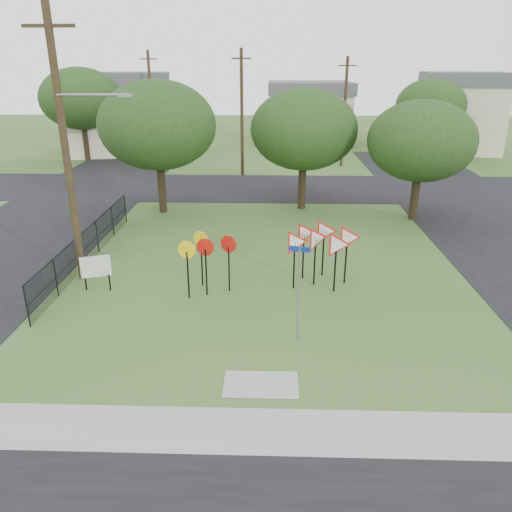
{
  "coord_description": "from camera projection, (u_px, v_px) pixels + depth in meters",
  "views": [
    {
      "loc": [
        0.22,
        -13.58,
        8.07
      ],
      "look_at": [
        -0.3,
        3.0,
        1.6
      ],
      "focal_mm": 35.0,
      "sensor_mm": 36.0,
      "label": 1
    }
  ],
  "objects": [
    {
      "name": "tree_near_left",
      "position": [
        158.0,
        125.0,
        27.04
      ],
      "size": [
        6.4,
        6.4,
        7.27
      ],
      "color": "#2D2313",
      "rests_on": "ground"
    },
    {
      "name": "ground",
      "position": [
        263.0,
        339.0,
        15.59
      ],
      "size": [
        140.0,
        140.0,
        0.0
      ],
      "primitive_type": "plane",
      "color": "#345720"
    },
    {
      "name": "planting_strip",
      "position": [
        258.0,
        470.0,
        10.56
      ],
      "size": [
        30.0,
        0.8,
        0.02
      ],
      "primitive_type": "cube",
      "color": "#345720",
      "rests_on": "ground"
    },
    {
      "name": "tree_far_right",
      "position": [
        431.0,
        105.0,
        43.32
      ],
      "size": [
        6.0,
        6.0,
        6.8
      ],
      "color": "#2D2313",
      "rests_on": "ground"
    },
    {
      "name": "far_pole_a",
      "position": [
        242.0,
        113.0,
        36.32
      ],
      "size": [
        1.4,
        0.24,
        9.0
      ],
      "color": "#3C2E1B",
      "rests_on": "ground"
    },
    {
      "name": "utility_pole_main",
      "position": [
        67.0,
        146.0,
        18.09
      ],
      "size": [
        3.55,
        0.33,
        10.0
      ],
      "color": "#3C2E1B",
      "rests_on": "ground"
    },
    {
      "name": "fence_run",
      "position": [
        88.0,
        244.0,
        21.35
      ],
      "size": [
        0.05,
        11.55,
        1.5
      ],
      "color": "black",
      "rests_on": "ground"
    },
    {
      "name": "tree_near_right",
      "position": [
        421.0,
        141.0,
        25.92
      ],
      "size": [
        5.6,
        5.6,
        6.33
      ],
      "color": "#2D2313",
      "rests_on": "ground"
    },
    {
      "name": "tree_near_mid",
      "position": [
        304.0,
        130.0,
        27.85
      ],
      "size": [
        6.0,
        6.0,
        6.8
      ],
      "color": "#2D2313",
      "rests_on": "ground"
    },
    {
      "name": "street_far",
      "position": [
        268.0,
        188.0,
        34.21
      ],
      "size": [
        60.0,
        8.0,
        0.02
      ],
      "primitive_type": "cube",
      "color": "black",
      "rests_on": "ground"
    },
    {
      "name": "yield_sign_cluster",
      "position": [
        320.0,
        241.0,
        18.86
      ],
      "size": [
        3.03,
        1.66,
        2.39
      ],
      "color": "black",
      "rests_on": "ground"
    },
    {
      "name": "street_right",
      "position": [
        510.0,
        237.0,
        24.54
      ],
      "size": [
        8.0,
        50.0,
        0.02
      ],
      "primitive_type": "cube",
      "color": "black",
      "rests_on": "ground"
    },
    {
      "name": "far_pole_c",
      "position": [
        152.0,
        106.0,
        42.15
      ],
      "size": [
        1.4,
        0.24,
        9.0
      ],
      "color": "#3C2E1B",
      "rests_on": "ground"
    },
    {
      "name": "far_pole_b",
      "position": [
        344.0,
        112.0,
        39.9
      ],
      "size": [
        1.4,
        0.24,
        8.5
      ],
      "color": "#3C2E1B",
      "rests_on": "ground"
    },
    {
      "name": "info_board",
      "position": [
        96.0,
        268.0,
        18.57
      ],
      "size": [
        1.06,
        0.39,
        1.38
      ],
      "color": "black",
      "rests_on": "ground"
    },
    {
      "name": "house_mid",
      "position": [
        309.0,
        113.0,
        51.57
      ],
      "size": [
        8.4,
        8.4,
        6.2
      ],
      "color": "beige",
      "rests_on": "ground"
    },
    {
      "name": "house_right",
      "position": [
        460.0,
        112.0,
        47.25
      ],
      "size": [
        8.3,
        8.3,
        7.2
      ],
      "color": "beige",
      "rests_on": "ground"
    },
    {
      "name": "street_name_sign",
      "position": [
        298.0,
        287.0,
        14.98
      ],
      "size": [
        0.62,
        0.16,
        3.06
      ],
      "color": "gray",
      "rests_on": "ground"
    },
    {
      "name": "sidewalk",
      "position": [
        259.0,
        431.0,
        11.67
      ],
      "size": [
        30.0,
        1.6,
        0.02
      ],
      "primitive_type": "cube",
      "color": "gray",
      "rests_on": "ground"
    },
    {
      "name": "house_left",
      "position": [
        119.0,
        113.0,
        46.33
      ],
      "size": [
        10.58,
        8.88,
        7.2
      ],
      "color": "beige",
      "rests_on": "ground"
    },
    {
      "name": "street_left",
      "position": [
        30.0,
        232.0,
        25.25
      ],
      "size": [
        8.0,
        50.0,
        0.02
      ],
      "primitive_type": "cube",
      "color": "black",
      "rests_on": "ground"
    },
    {
      "name": "stop_sign_cluster",
      "position": [
        206.0,
        251.0,
        18.15
      ],
      "size": [
        2.09,
        1.32,
        2.22
      ],
      "color": "black",
      "rests_on": "ground"
    },
    {
      "name": "tree_far_left",
      "position": [
        81.0,
        99.0,
        42.12
      ],
      "size": [
        6.8,
        6.8,
        7.73
      ],
      "color": "#2D2313",
      "rests_on": "ground"
    },
    {
      "name": "curb_pad",
      "position": [
        261.0,
        384.0,
        13.35
      ],
      "size": [
        2.0,
        1.2,
        0.02
      ],
      "primitive_type": "cube",
      "color": "gray",
      "rests_on": "ground"
    }
  ]
}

